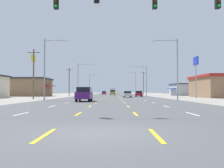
{
  "coord_description": "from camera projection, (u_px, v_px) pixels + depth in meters",
  "views": [
    {
      "loc": [
        0.41,
        -8.38,
        1.39
      ],
      "look_at": [
        -0.08,
        68.96,
        3.69
      ],
      "focal_mm": 40.0,
      "sensor_mm": 36.0,
      "label": 1
    }
  ],
  "objects": [
    {
      "name": "box_truck_center_turn_farther",
      "position": [
        112.0,
        91.0,
        127.94
      ],
      "size": [
        2.4,
        7.2,
        3.23
      ],
      "color": "black",
      "rests_on": "ground"
    },
    {
      "name": "suv_inner_left_nearest",
      "position": [
        84.0,
        94.0,
        34.58
      ],
      "size": [
        1.98,
        4.9,
        1.98
      ],
      "color": "#4C196B",
      "rests_on": "ground"
    },
    {
      "name": "utility_pole_left_row_0",
      "position": [
        34.0,
        73.0,
        45.53
      ],
      "size": [
        2.2,
        0.26,
        9.12
      ],
      "color": "brown",
      "rests_on": "ground"
    },
    {
      "name": "hatchback_far_right_mid",
      "position": [
        139.0,
        94.0,
        64.91
      ],
      "size": [
        1.72,
        3.9,
        1.54
      ],
      "color": "maroon",
      "rests_on": "ground"
    },
    {
      "name": "lot_apron_left",
      "position": [
        29.0,
        96.0,
        74.46
      ],
      "size": [
        28.0,
        440.0,
        0.01
      ],
      "primitive_type": "cube",
      "color": "gray",
      "rests_on": "ground"
    },
    {
      "name": "streetlight_right_row_2",
      "position": [
        135.0,
        82.0,
        109.64
      ],
      "size": [
        3.42,
        0.26,
        9.89
      ],
      "color": "gray",
      "rests_on": "ground"
    },
    {
      "name": "utility_pole_right_row_2",
      "position": [
        143.0,
        83.0,
        105.85
      ],
      "size": [
        2.2,
        0.26,
        9.95
      ],
      "color": "brown",
      "rests_on": "ground"
    },
    {
      "name": "pole_sign_left_row_1",
      "position": [
        33.0,
        65.0,
        55.85
      ],
      "size": [
        0.24,
        2.39,
        9.54
      ],
      "color": "gray",
      "rests_on": "ground"
    },
    {
      "name": "suv_center_turn_midfar",
      "position": [
        113.0,
        92.0,
        94.57
      ],
      "size": [
        1.98,
        4.9,
        1.98
      ],
      "color": "#B28C33",
      "rests_on": "ground"
    },
    {
      "name": "streetlight_left_row_2",
      "position": [
        91.0,
        83.0,
        109.75
      ],
      "size": [
        3.81,
        0.26,
        8.88
      ],
      "color": "gray",
      "rests_on": "ground"
    },
    {
      "name": "ground_plane",
      "position": [
        112.0,
        96.0,
        74.3
      ],
      "size": [
        572.0,
        572.0,
        0.0
      ],
      "primitive_type": "plane",
      "color": "#4C4C4F"
    },
    {
      "name": "streetlight_left_row_1",
      "position": [
        80.0,
        77.0,
        73.92
      ],
      "size": [
        4.75,
        0.26,
        9.72
      ],
      "color": "gray",
      "rests_on": "ground"
    },
    {
      "name": "streetlight_right_row_0",
      "position": [
        175.0,
        65.0,
        37.94
      ],
      "size": [
        4.0,
        0.26,
        9.44
      ],
      "color": "gray",
      "rests_on": "ground"
    },
    {
      "name": "signal_span_wire",
      "position": [
        114.0,
        34.0,
        16.85
      ],
      "size": [
        27.27,
        0.53,
        9.3
      ],
      "color": "brown",
      "rests_on": "ground"
    },
    {
      "name": "pole_sign_right_row_1",
      "position": [
        196.0,
        66.0,
        49.84
      ],
      "size": [
        0.24,
        2.55,
        8.32
      ],
      "color": "gray",
      "rests_on": "ground"
    },
    {
      "name": "storefront_left_row_2",
      "position": [
        27.0,
        87.0,
        73.41
      ],
      "size": [
        14.08,
        12.24,
        5.32
      ],
      "color": "#8C6B4C",
      "rests_on": "ground"
    },
    {
      "name": "utility_pole_left_row_1",
      "position": [
        69.0,
        81.0,
        77.63
      ],
      "size": [
        2.2,
        0.26,
        8.74
      ],
      "color": "brown",
      "rests_on": "ground"
    },
    {
      "name": "sedan_inner_right_near",
      "position": [
        127.0,
        94.0,
        58.79
      ],
      "size": [
        1.8,
        4.5,
        1.46
      ],
      "color": "silver",
      "rests_on": "ground"
    },
    {
      "name": "storefront_right_row_1",
      "position": [
        222.0,
        86.0,
        58.18
      ],
      "size": [
        11.7,
        15.45,
        5.11
      ],
      "color": "#8C6B4C",
      "rests_on": "ground"
    },
    {
      "name": "streetlight_left_row_0",
      "position": [
        47.0,
        65.0,
        38.07
      ],
      "size": [
        3.65,
        0.26,
        9.48
      ],
      "color": "gray",
      "rests_on": "ground"
    },
    {
      "name": "hatchback_inner_left_far",
      "position": [
        104.0,
        93.0,
        108.57
      ],
      "size": [
        1.72,
        3.9,
        1.54
      ],
      "color": "maroon",
      "rests_on": "ground"
    },
    {
      "name": "lot_apron_right",
      "position": [
        195.0,
        96.0,
        74.15
      ],
      "size": [
        28.0,
        440.0,
        0.01
      ],
      "primitive_type": "cube",
      "color": "gray",
      "rests_on": "ground"
    },
    {
      "name": "lane_markings",
      "position": [
        113.0,
        94.0,
        112.79
      ],
      "size": [
        10.64,
        227.6,
        0.01
      ],
      "color": "white",
      "rests_on": "ground"
    },
    {
      "name": "storefront_right_row_2",
      "position": [
        187.0,
        89.0,
        85.45
      ],
      "size": [
        11.49,
        12.9,
        4.07
      ],
      "color": "#B2B2B7",
      "rests_on": "ground"
    },
    {
      "name": "streetlight_right_row_1",
      "position": [
        145.0,
        78.0,
        73.78
      ],
      "size": [
        4.55,
        0.26,
        8.93
      ],
      "color": "gray",
      "rests_on": "ground"
    }
  ]
}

